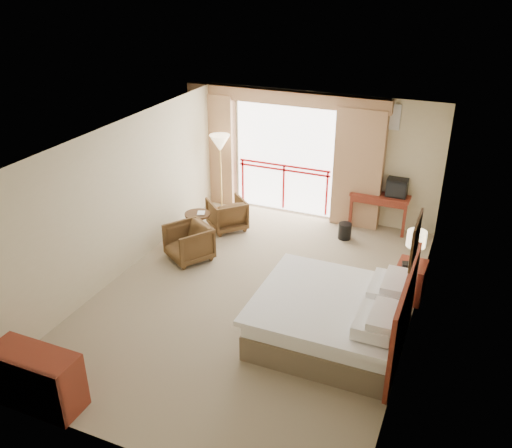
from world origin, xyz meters
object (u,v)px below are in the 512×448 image
at_px(floor_lamp, 220,146).
at_px(wastebasket, 345,231).
at_px(desk, 381,200).
at_px(side_table, 198,222).
at_px(armchair_near, 190,259).
at_px(table_lamp, 416,239).
at_px(nightstand, 410,281).
at_px(bed, 334,317).
at_px(tv, 397,187).
at_px(dresser, 36,379).
at_px(armchair_far, 227,228).

bearing_deg(floor_lamp, wastebasket, -5.80).
relative_size(desk, floor_lamp, 0.68).
distance_m(side_table, floor_lamp, 1.84).
distance_m(armchair_near, side_table, 0.92).
relative_size(side_table, floor_lamp, 0.32).
height_order(side_table, floor_lamp, floor_lamp).
bearing_deg(desk, side_table, -150.78).
height_order(table_lamp, side_table, table_lamp).
bearing_deg(desk, nightstand, -70.23).
bearing_deg(bed, side_table, 148.55).
height_order(armchair_near, floor_lamp, floor_lamp).
xyz_separation_m(armchair_near, floor_lamp, (-0.43, 2.25, 1.49)).
bearing_deg(tv, desk, 179.81).
relative_size(tv, floor_lamp, 0.24).
bearing_deg(tv, wastebasket, -126.76).
distance_m(nightstand, dresser, 5.78).
bearing_deg(tv, armchair_near, -129.82).
distance_m(table_lamp, side_table, 4.32).
distance_m(nightstand, tv, 2.62).
bearing_deg(nightstand, dresser, -130.31).
bearing_deg(side_table, wastebasket, 23.04).
relative_size(armchair_far, armchair_near, 0.96).
bearing_deg(armchair_near, dresser, -56.05).
height_order(nightstand, floor_lamp, floor_lamp).
relative_size(bed, armchair_near, 2.82).
bearing_deg(side_table, dresser, -86.15).
xyz_separation_m(bed, table_lamp, (0.86, 1.58, 0.69)).
height_order(wastebasket, floor_lamp, floor_lamp).
bearing_deg(wastebasket, tv, 42.49).
bearing_deg(wastebasket, armchair_far, -167.85).
bearing_deg(wastebasket, floor_lamp, 174.20).
height_order(desk, wastebasket, desk).
bearing_deg(desk, bed, -90.08).
bearing_deg(bed, table_lamp, 61.43).
bearing_deg(nightstand, tv, 108.37).
bearing_deg(dresser, tv, 62.41).
distance_m(tv, side_table, 4.06).
distance_m(armchair_far, dresser, 5.44).
distance_m(wastebasket, armchair_far, 2.44).
relative_size(bed, wastebasket, 6.46).
bearing_deg(dresser, nightstand, 45.41).
relative_size(tv, wastebasket, 1.25).
height_order(bed, armchair_near, bed).
xyz_separation_m(wastebasket, side_table, (-2.72, -1.16, 0.21)).
distance_m(bed, table_lamp, 1.93).
height_order(desk, dresser, same).
xyz_separation_m(bed, floor_lamp, (-3.57, 3.52, 1.12)).
bearing_deg(armchair_far, nightstand, 116.54).
bearing_deg(nightstand, floor_lamp, 158.24).
height_order(desk, side_table, desk).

